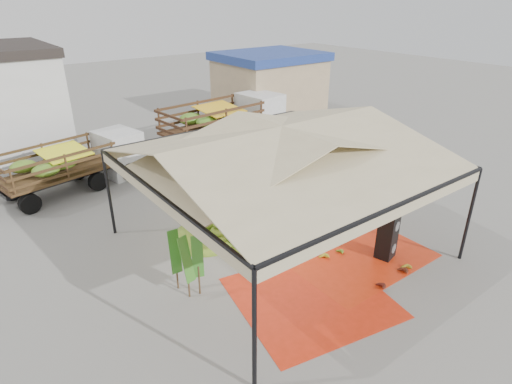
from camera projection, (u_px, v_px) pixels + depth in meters
ground at (279, 245)px, 14.02m from camera, size 90.00×90.00×0.00m
canopy_tent at (281, 150)px, 12.63m from camera, size 8.10×8.10×4.00m
building_tan at (269, 84)px, 28.01m from camera, size 6.30×5.30×4.10m
tarp_left at (311, 297)px, 11.60m from camera, size 4.53×4.38×0.01m
tarp_right at (341, 246)px, 13.93m from camera, size 4.37×4.59×0.01m
banana_heap at (254, 211)px, 14.82m from camera, size 7.31×6.76×1.26m
hand_yellow_a at (406, 267)px, 12.70m from camera, size 0.51×0.47×0.19m
hand_yellow_b at (324, 257)px, 13.21m from camera, size 0.55×0.52×0.20m
hand_red_a at (379, 286)px, 11.90m from camera, size 0.56×0.50×0.21m
hand_red_b at (402, 270)px, 12.54m from camera, size 0.52×0.45×0.21m
hand_green at (339, 251)px, 13.50m from camera, size 0.43×0.36×0.18m
hanging_bunches at (311, 157)px, 14.02m from camera, size 3.24×0.24×0.20m
speaker_stack at (388, 235)px, 13.08m from camera, size 0.67×0.61×1.56m
banana_leaves at (190, 293)px, 11.78m from camera, size 0.96×1.36×3.70m
vendor at (205, 176)px, 16.96m from camera, size 0.69×0.48×1.81m
truck_left at (79, 159)px, 17.78m from camera, size 6.06×3.07×1.99m
truck_right at (229, 117)px, 22.88m from camera, size 7.18×3.08×2.39m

